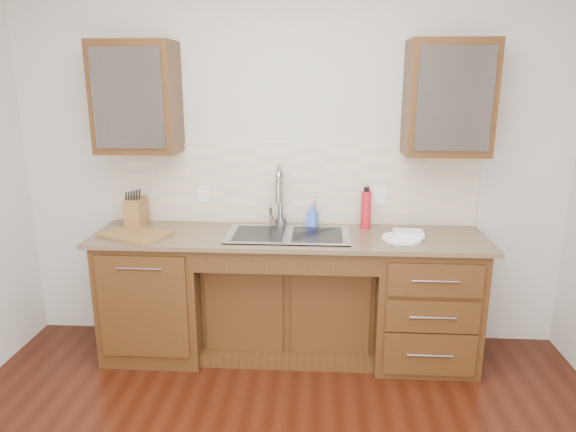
# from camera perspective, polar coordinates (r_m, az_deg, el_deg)

# --- Properties ---
(wall_back) EXTENTS (4.00, 0.10, 2.70)m
(wall_back) POSITION_cam_1_polar(r_m,az_deg,el_deg) (3.80, 0.38, 5.92)
(wall_back) COLOR beige
(wall_back) RESTS_ON ground
(base_cabinet_left) EXTENTS (0.70, 0.62, 0.88)m
(base_cabinet_left) POSITION_cam_1_polar(r_m,az_deg,el_deg) (3.89, -14.23, -8.34)
(base_cabinet_left) COLOR #593014
(base_cabinet_left) RESTS_ON ground
(base_cabinet_center) EXTENTS (1.20, 0.44, 0.70)m
(base_cabinet_center) POSITION_cam_1_polar(r_m,az_deg,el_deg) (3.83, 0.12, -9.66)
(base_cabinet_center) COLOR #593014
(base_cabinet_center) RESTS_ON ground
(base_cabinet_right) EXTENTS (0.70, 0.62, 0.88)m
(base_cabinet_right) POSITION_cam_1_polar(r_m,az_deg,el_deg) (3.78, 14.74, -9.04)
(base_cabinet_right) COLOR #593014
(base_cabinet_right) RESTS_ON ground
(countertop) EXTENTS (2.70, 0.65, 0.03)m
(countertop) POSITION_cam_1_polar(r_m,az_deg,el_deg) (3.54, 0.03, -2.32)
(countertop) COLOR #84705B
(countertop) RESTS_ON base_cabinet_left
(backsplash) EXTENTS (2.70, 0.02, 0.59)m
(backsplash) POSITION_cam_1_polar(r_m,az_deg,el_deg) (3.77, 0.32, 3.60)
(backsplash) COLOR beige
(backsplash) RESTS_ON wall_back
(sink) EXTENTS (0.84, 0.46, 0.19)m
(sink) POSITION_cam_1_polar(r_m,az_deg,el_deg) (3.55, 0.01, -3.47)
(sink) COLOR #9E9EA5
(sink) RESTS_ON countertop
(faucet) EXTENTS (0.04, 0.04, 0.40)m
(faucet) POSITION_cam_1_polar(r_m,az_deg,el_deg) (3.70, -0.85, 1.87)
(faucet) COLOR #999993
(faucet) RESTS_ON countertop
(filter_tap) EXTENTS (0.02, 0.02, 0.24)m
(filter_tap) POSITION_cam_1_polar(r_m,az_deg,el_deg) (3.72, 3.01, 0.65)
(filter_tap) COLOR #999993
(filter_tap) RESTS_ON countertop
(upper_cabinet_left) EXTENTS (0.55, 0.34, 0.75)m
(upper_cabinet_left) POSITION_cam_1_polar(r_m,az_deg,el_deg) (3.75, -16.44, 12.50)
(upper_cabinet_left) COLOR #593014
(upper_cabinet_left) RESTS_ON wall_back
(upper_cabinet_right) EXTENTS (0.55, 0.34, 0.75)m
(upper_cabinet_right) POSITION_cam_1_polar(r_m,az_deg,el_deg) (3.63, 17.37, 12.37)
(upper_cabinet_right) COLOR #593014
(upper_cabinet_right) RESTS_ON wall_back
(outlet_left) EXTENTS (0.08, 0.01, 0.12)m
(outlet_left) POSITION_cam_1_polar(r_m,az_deg,el_deg) (3.87, -9.36, 2.40)
(outlet_left) COLOR white
(outlet_left) RESTS_ON backsplash
(outlet_right) EXTENTS (0.08, 0.01, 0.12)m
(outlet_right) POSITION_cam_1_polar(r_m,az_deg,el_deg) (3.79, 10.17, 2.13)
(outlet_right) COLOR white
(outlet_right) RESTS_ON backsplash
(soap_bottle) EXTENTS (0.10, 0.10, 0.16)m
(soap_bottle) POSITION_cam_1_polar(r_m,az_deg,el_deg) (3.71, 2.71, -0.01)
(soap_bottle) COLOR #4772F3
(soap_bottle) RESTS_ON countertop
(water_bottle) EXTENTS (0.08, 0.08, 0.27)m
(water_bottle) POSITION_cam_1_polar(r_m,az_deg,el_deg) (3.70, 8.65, 0.68)
(water_bottle) COLOR red
(water_bottle) RESTS_ON countertop
(plate) EXTENTS (0.30, 0.30, 0.01)m
(plate) POSITION_cam_1_polar(r_m,az_deg,el_deg) (3.52, 12.55, -2.43)
(plate) COLOR white
(plate) RESTS_ON countertop
(dish_towel) EXTENTS (0.20, 0.15, 0.03)m
(dish_towel) POSITION_cam_1_polar(r_m,az_deg,el_deg) (3.56, 13.23, -1.88)
(dish_towel) COLOR white
(dish_towel) RESTS_ON plate
(knife_block) EXTENTS (0.12, 0.20, 0.21)m
(knife_block) POSITION_cam_1_polar(r_m,az_deg,el_deg) (3.86, -16.52, 0.39)
(knife_block) COLOR #A3602F
(knife_block) RESTS_ON countertop
(cutting_board) EXTENTS (0.52, 0.46, 0.02)m
(cutting_board) POSITION_cam_1_polar(r_m,az_deg,el_deg) (3.67, -16.61, -1.95)
(cutting_board) COLOR #A46846
(cutting_board) RESTS_ON countertop
(cup_left_a) EXTENTS (0.13, 0.13, 0.10)m
(cup_left_a) POSITION_cam_1_polar(r_m,az_deg,el_deg) (3.79, -17.81, 11.64)
(cup_left_a) COLOR silver
(cup_left_a) RESTS_ON upper_cabinet_left
(cup_left_b) EXTENTS (0.10, 0.10, 0.09)m
(cup_left_b) POSITION_cam_1_polar(r_m,az_deg,el_deg) (3.74, -15.70, 11.69)
(cup_left_b) COLOR white
(cup_left_b) RESTS_ON upper_cabinet_left
(cup_right_a) EXTENTS (0.14, 0.14, 0.09)m
(cup_right_a) POSITION_cam_1_polar(r_m,az_deg,el_deg) (3.62, 16.32, 11.61)
(cup_right_a) COLOR white
(cup_right_a) RESTS_ON upper_cabinet_right
(cup_right_b) EXTENTS (0.11, 0.11, 0.09)m
(cup_right_b) POSITION_cam_1_polar(r_m,az_deg,el_deg) (3.66, 18.91, 11.43)
(cup_right_b) COLOR silver
(cup_right_b) RESTS_ON upper_cabinet_right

